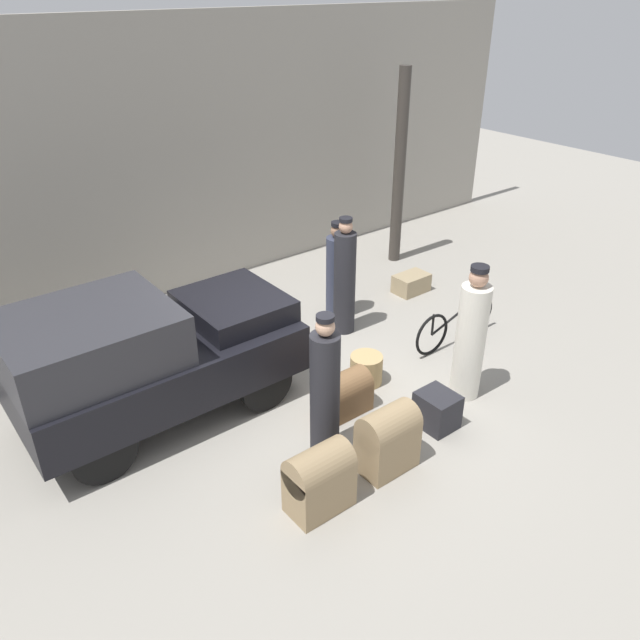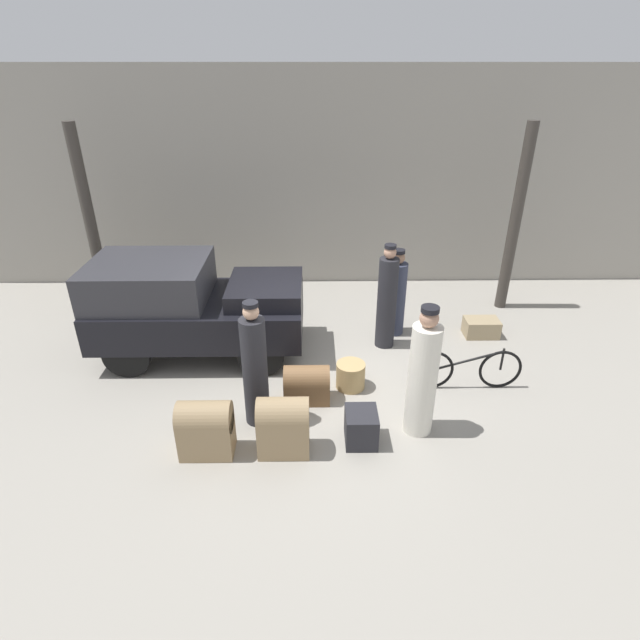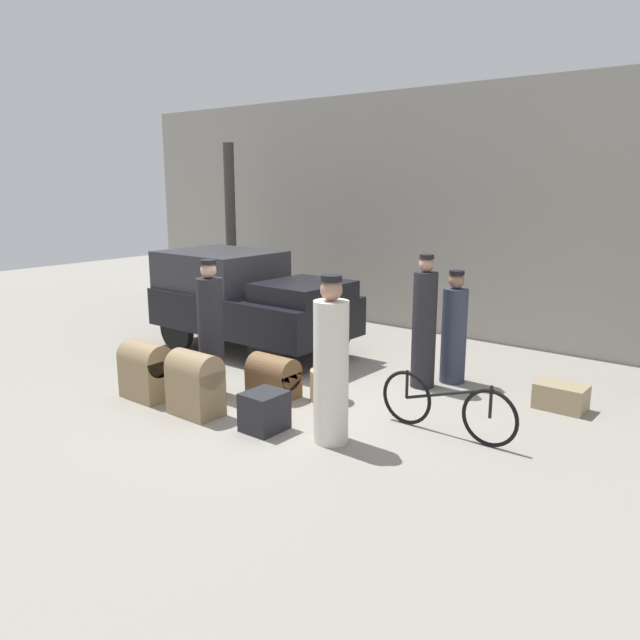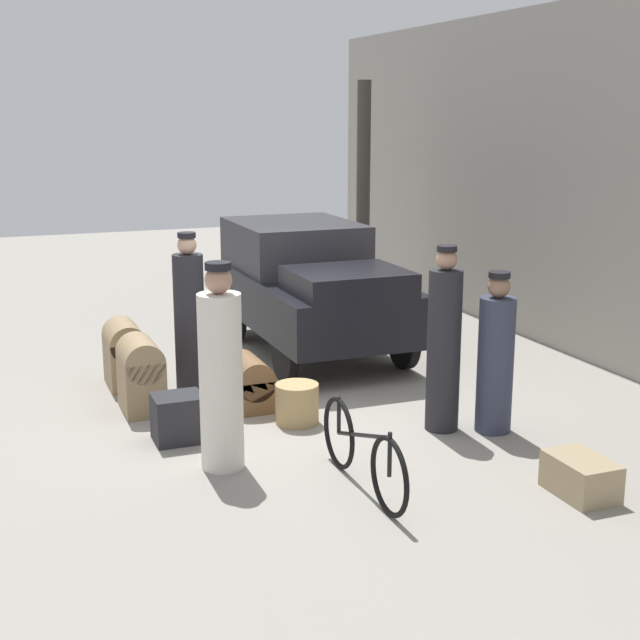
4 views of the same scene
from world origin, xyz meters
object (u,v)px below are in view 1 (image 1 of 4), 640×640
at_px(wicker_basket, 366,369).
at_px(porter_carrying_trunk, 471,338).
at_px(porter_lifting_near_truck, 345,280).
at_px(conductor_in_dark_uniform, 337,274).
at_px(bicycle, 456,323).
at_px(trunk_wicker_pale, 437,410).
at_px(truck, 145,354).
at_px(suitcase_small_leather, 343,394).
at_px(trunk_barrel_dark, 319,478).
at_px(trunk_large_brown, 411,283).
at_px(suitcase_tan_flat, 388,438).
at_px(porter_standing_middle, 325,393).

distance_m(wicker_basket, porter_carrying_trunk, 1.48).
xyz_separation_m(porter_lifting_near_truck, conductor_in_dark_uniform, (0.23, 0.46, -0.13)).
xyz_separation_m(bicycle, trunk_wicker_pale, (-1.71, -1.20, -0.11)).
xyz_separation_m(truck, suitcase_small_leather, (1.95, -1.45, -0.64)).
bearing_deg(porter_lifting_near_truck, trunk_barrel_dark, -134.01).
bearing_deg(bicycle, truck, 164.91).
relative_size(wicker_basket, porter_lifting_near_truck, 0.24).
xyz_separation_m(trunk_large_brown, suitcase_small_leather, (-3.19, -1.92, 0.11)).
bearing_deg(porter_lifting_near_truck, bicycle, -51.60).
distance_m(truck, suitcase_tan_flat, 3.08).
height_order(porter_standing_middle, suitcase_small_leather, porter_standing_middle).
xyz_separation_m(bicycle, porter_carrying_trunk, (-0.91, -0.97, 0.52)).
height_order(trunk_large_brown, suitcase_tan_flat, suitcase_tan_flat).
height_order(trunk_barrel_dark, suitcase_tan_flat, suitcase_tan_flat).
bearing_deg(porter_standing_middle, trunk_barrel_dark, -132.23).
bearing_deg(trunk_large_brown, porter_standing_middle, -148.31).
relative_size(porter_lifting_near_truck, trunk_wicker_pale, 3.92).
xyz_separation_m(bicycle, trunk_barrel_dark, (-3.70, -1.38, 0.06)).
bearing_deg(wicker_basket, bicycle, -1.60).
bearing_deg(porter_lifting_near_truck, porter_carrying_trunk, -86.13).
bearing_deg(trunk_barrel_dark, porter_carrying_trunk, 8.37).
bearing_deg(conductor_in_dark_uniform, porter_carrying_trunk, -91.53).
height_order(wicker_basket, porter_standing_middle, porter_standing_middle).
distance_m(trunk_barrel_dark, suitcase_small_leather, 1.69).
xyz_separation_m(trunk_barrel_dark, trunk_large_brown, (4.46, 3.04, -0.24)).
xyz_separation_m(bicycle, wicker_basket, (-1.76, 0.05, -0.13)).
height_order(truck, suitcase_tan_flat, truck).
relative_size(trunk_barrel_dark, trunk_large_brown, 1.25).
xyz_separation_m(porter_lifting_near_truck, porter_standing_middle, (-2.05, -2.08, -0.01)).
bearing_deg(porter_standing_middle, suitcase_small_leather, 34.60).
height_order(wicker_basket, trunk_wicker_pale, trunk_wicker_pale).
relative_size(truck, suitcase_small_leather, 5.08).
bearing_deg(porter_carrying_trunk, truck, 148.22).
bearing_deg(trunk_barrel_dark, truck, 104.85).
xyz_separation_m(trunk_wicker_pale, suitcase_small_leather, (-0.72, 0.93, 0.04)).
bearing_deg(trunk_large_brown, trunk_wicker_pale, -130.83).
height_order(porter_lifting_near_truck, conductor_in_dark_uniform, porter_lifting_near_truck).
bearing_deg(porter_carrying_trunk, porter_lifting_near_truck, 93.87).
bearing_deg(porter_standing_middle, trunk_wicker_pale, -18.15).
height_order(porter_lifting_near_truck, suitcase_small_leather, porter_lifting_near_truck).
height_order(truck, suitcase_small_leather, truck).
bearing_deg(conductor_in_dark_uniform, trunk_barrel_dark, -132.00).
distance_m(conductor_in_dark_uniform, porter_carrying_trunk, 2.78).
relative_size(porter_lifting_near_truck, porter_carrying_trunk, 1.00).
distance_m(porter_lifting_near_truck, trunk_wicker_pale, 2.70).
bearing_deg(trunk_barrel_dark, suitcase_small_leather, 41.34).
relative_size(truck, conductor_in_dark_uniform, 2.11).
bearing_deg(wicker_basket, suitcase_tan_flat, -124.10).
relative_size(porter_standing_middle, trunk_large_brown, 3.00).
xyz_separation_m(porter_standing_middle, trunk_barrel_dark, (-0.58, -0.64, -0.45)).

